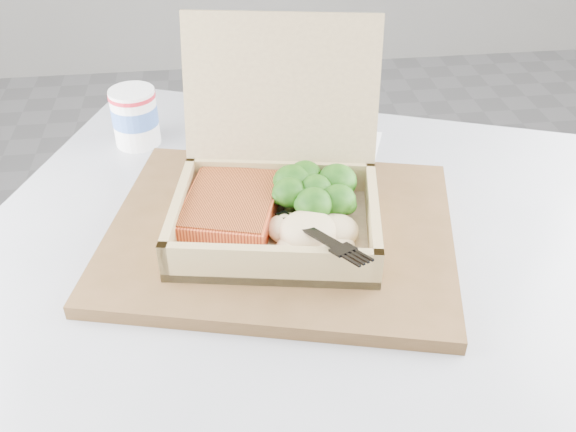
{
  "coord_description": "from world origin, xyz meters",
  "views": [
    {
      "loc": [
        -0.37,
        -0.69,
        1.15
      ],
      "look_at": [
        -0.3,
        -0.14,
        0.74
      ],
      "focal_mm": 40.0,
      "sensor_mm": 36.0,
      "label": 1
    }
  ],
  "objects": [
    {
      "name": "receipt",
      "position": [
        -0.19,
        0.05,
        0.7
      ],
      "size": [
        0.12,
        0.16,
        0.0
      ],
      "primitive_type": "cube",
      "rotation": [
        0.0,
        0.0,
        -0.36
      ],
      "color": "white",
      "rests_on": "cafe_table"
    },
    {
      "name": "takeout_container",
      "position": [
        -0.3,
        -0.1,
        0.76
      ],
      "size": [
        0.25,
        0.25,
        0.21
      ],
      "rotation": [
        0.0,
        0.0,
        -0.18
      ],
      "color": "tan",
      "rests_on": "serving_tray"
    },
    {
      "name": "serving_tray",
      "position": [
        -0.3,
        -0.12,
        0.7
      ],
      "size": [
        0.44,
        0.39,
        0.02
      ],
      "primitive_type": "cube",
      "rotation": [
        0.0,
        0.0,
        -0.25
      ],
      "color": "brown",
      "rests_on": "cafe_table"
    },
    {
      "name": "broccoli_pile",
      "position": [
        -0.26,
        -0.11,
        0.74
      ],
      "size": [
        0.1,
        0.1,
        0.04
      ],
      "primitive_type": null,
      "color": "#35781A",
      "rests_on": "takeout_container"
    },
    {
      "name": "cafe_table",
      "position": [
        -0.3,
        -0.15,
        0.52
      ],
      "size": [
        0.91,
        0.91,
        0.7
      ],
      "rotation": [
        0.0,
        0.0,
        -0.36
      ],
      "color": "black",
      "rests_on": "floor"
    },
    {
      "name": "paper_cup",
      "position": [
        -0.48,
        0.12,
        0.74
      ],
      "size": [
        0.06,
        0.06,
        0.08
      ],
      "color": "white",
      "rests_on": "cafe_table"
    },
    {
      "name": "mashed_potatoes",
      "position": [
        -0.28,
        -0.17,
        0.74
      ],
      "size": [
        0.1,
        0.09,
        0.03
      ],
      "primitive_type": "ellipsoid",
      "color": "beige",
      "rests_on": "takeout_container"
    },
    {
      "name": "plastic_fork",
      "position": [
        -0.29,
        -0.16,
        0.75
      ],
      "size": [
        0.08,
        0.15,
        0.03
      ],
      "rotation": [
        0.0,
        0.0,
        3.58
      ],
      "color": "black",
      "rests_on": "mashed_potatoes"
    },
    {
      "name": "salmon_fillet",
      "position": [
        -0.36,
        -0.11,
        0.74
      ],
      "size": [
        0.13,
        0.15,
        0.03
      ],
      "primitive_type": "cube",
      "rotation": [
        0.0,
        0.0,
        -0.27
      ],
      "color": "orange",
      "rests_on": "takeout_container"
    }
  ]
}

